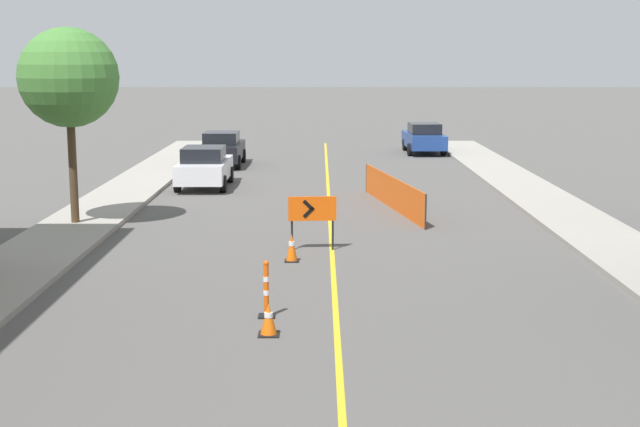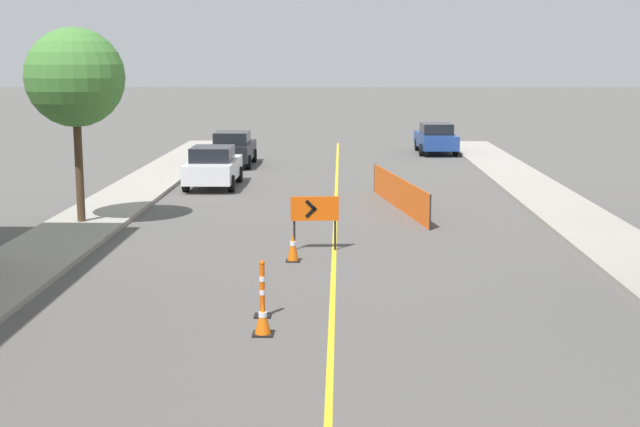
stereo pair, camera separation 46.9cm
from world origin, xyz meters
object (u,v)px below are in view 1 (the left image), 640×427
traffic_cone_third (271,319)px  arrow_barricade_primary (314,211)px  delineator_post_rear (269,293)px  street_tree_left_near (71,78)px  parked_car_curb_far (426,138)px  traffic_cone_fourth (294,248)px  parked_car_curb_near (207,167)px  parked_car_curb_mid (224,149)px

traffic_cone_third → arrow_barricade_primary: 7.34m
delineator_post_rear → street_tree_left_near: bearing=123.8°
arrow_barricade_primary → parked_car_curb_far: (5.65, 23.71, -0.24)m
traffic_cone_third → traffic_cone_fourth: bearing=87.7°
parked_car_curb_far → street_tree_left_near: bearing=-124.0°
delineator_post_rear → parked_car_curb_near: 17.79m
parked_car_curb_far → arrow_barricade_primary: bearing=-105.5°
arrow_barricade_primary → delineator_post_rear: bearing=-101.9°
parked_car_curb_far → traffic_cone_third: bearing=-103.8°
arrow_barricade_primary → parked_car_curb_far: 24.38m
street_tree_left_near → traffic_cone_fourth: bearing=-34.6°
traffic_cone_fourth → parked_car_curb_far: parked_car_curb_far is taller
parked_car_curb_far → delineator_post_rear: bearing=-104.4°
traffic_cone_third → delineator_post_rear: size_ratio=0.53×
delineator_post_rear → parked_car_curb_far: bearing=77.7°
traffic_cone_third → parked_car_curb_far: 31.63m
arrow_barricade_primary → parked_car_curb_far: size_ratio=0.33×
traffic_cone_fourth → parked_car_curb_far: 25.79m
delineator_post_rear → arrow_barricade_primary: (0.84, 6.11, 0.55)m
delineator_post_rear → street_tree_left_near: street_tree_left_near is taller
delineator_post_rear → street_tree_left_near: size_ratio=0.20×
parked_car_curb_near → parked_car_curb_mid: same height
traffic_cone_fourth → delineator_post_rear: (-0.34, -4.78, 0.13)m
street_tree_left_near → delineator_post_rear: bearing=-56.2°
parked_car_curb_near → street_tree_left_near: size_ratio=0.75×
traffic_cone_third → traffic_cone_fourth: (0.23, 5.93, 0.05)m
delineator_post_rear → parked_car_curb_near: bearing=101.1°
traffic_cone_third → parked_car_curb_near: (-3.54, 18.61, 0.50)m
parked_car_curb_mid → traffic_cone_third: bearing=-81.8°
traffic_cone_third → delineator_post_rear: bearing=95.4°
arrow_barricade_primary → traffic_cone_fourth: bearing=-114.5°
delineator_post_rear → parked_car_curb_near: size_ratio=0.26×
traffic_cone_third → delineator_post_rear: 1.17m
street_tree_left_near → arrow_barricade_primary: bearing=-24.3°
parked_car_curb_far → parked_car_curb_near: bearing=-130.9°
delineator_post_rear → parked_car_curb_far: parked_car_curb_far is taller
arrow_barricade_primary → parked_car_curb_near: size_ratio=0.33×
delineator_post_rear → parked_car_curb_mid: size_ratio=0.26×
parked_car_curb_near → street_tree_left_near: street_tree_left_near is taller
traffic_cone_third → parked_car_curb_mid: parked_car_curb_mid is taller
parked_car_curb_mid → street_tree_left_near: bearing=-100.2°
parked_car_curb_far → street_tree_left_near: (-12.74, -20.51, 3.59)m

